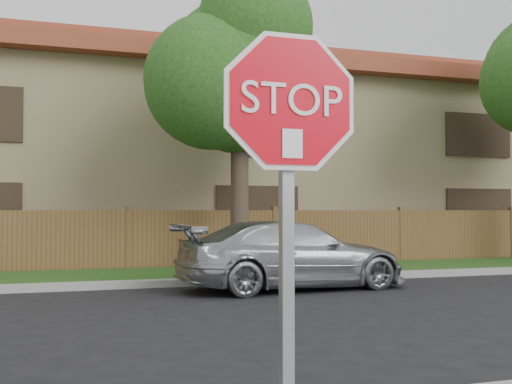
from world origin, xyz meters
name	(u,v)px	position (x,y,z in m)	size (l,w,h in m)	color
far_curb	(144,284)	(0.00, 8.15, 0.07)	(70.00, 0.30, 0.15)	gray
grass_strip	(135,276)	(0.00, 9.80, 0.06)	(70.00, 3.00, 0.12)	#1E4714
fence	(129,241)	(0.00, 11.40, 0.80)	(70.00, 0.12, 1.60)	brown
apartment_building	(114,155)	(0.00, 17.00, 3.53)	(35.20, 9.20, 7.20)	#92825B
tree_mid	(242,76)	(2.52, 9.57, 4.87)	(4.80, 3.90, 7.35)	#382B21
stop_sign	(289,164)	(-0.40, -1.48, 1.83)	(1.01, 0.13, 2.55)	gray
sedan_right	(292,255)	(2.87, 7.04, 0.69)	(1.93, 4.75, 1.38)	#9FA2A5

